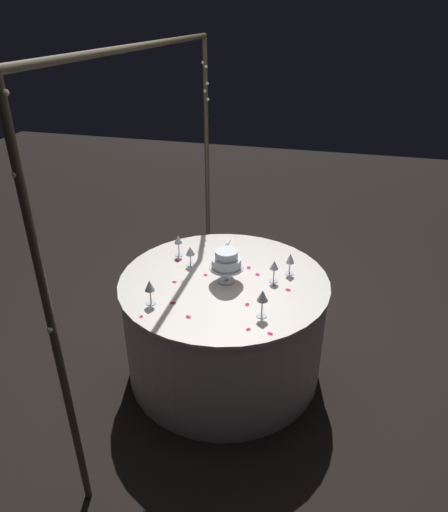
% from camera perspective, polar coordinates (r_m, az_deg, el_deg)
% --- Properties ---
extents(ground_plane, '(12.00, 12.00, 0.00)m').
position_cam_1_polar(ground_plane, '(3.42, 0.00, -13.59)').
color(ground_plane, black).
extents(decorative_arch, '(2.34, 0.06, 2.13)m').
position_cam_1_polar(decorative_arch, '(2.82, -8.96, 10.47)').
color(decorative_arch, '#473D2D').
rests_on(decorative_arch, ground).
extents(main_table, '(1.36, 1.36, 0.74)m').
position_cam_1_polar(main_table, '(3.18, 0.00, -8.61)').
color(main_table, silver).
rests_on(main_table, ground).
extents(tiered_cake, '(0.22, 0.22, 0.22)m').
position_cam_1_polar(tiered_cake, '(2.88, 0.30, -0.69)').
color(tiered_cake, silver).
rests_on(tiered_cake, main_table).
extents(wine_glass_0, '(0.06, 0.06, 0.17)m').
position_cam_1_polar(wine_glass_0, '(2.57, 4.80, -5.06)').
color(wine_glass_0, silver).
rests_on(wine_glass_0, main_table).
extents(wine_glass_1, '(0.06, 0.06, 0.16)m').
position_cam_1_polar(wine_glass_1, '(3.22, -5.69, 1.92)').
color(wine_glass_1, silver).
rests_on(wine_glass_1, main_table).
extents(wine_glass_2, '(0.06, 0.06, 0.15)m').
position_cam_1_polar(wine_glass_2, '(3.01, 8.22, -0.41)').
color(wine_glass_2, silver).
rests_on(wine_glass_2, main_table).
extents(wine_glass_3, '(0.06, 0.06, 0.14)m').
position_cam_1_polar(wine_glass_3, '(3.10, -4.22, 0.54)').
color(wine_glass_3, silver).
rests_on(wine_glass_3, main_table).
extents(wine_glass_4, '(0.06, 0.06, 0.15)m').
position_cam_1_polar(wine_glass_4, '(2.91, 6.25, -1.27)').
color(wine_glass_4, silver).
rests_on(wine_glass_4, main_table).
extents(wine_glass_5, '(0.06, 0.06, 0.16)m').
position_cam_1_polar(wine_glass_5, '(2.71, -9.21, -3.77)').
color(wine_glass_5, silver).
rests_on(wine_glass_5, main_table).
extents(cake_knife, '(0.30, 0.04, 0.01)m').
position_cam_1_polar(cake_knife, '(3.37, 0.27, 1.17)').
color(cake_knife, silver).
rests_on(cake_knife, main_table).
extents(rose_petal_0, '(0.03, 0.04, 0.00)m').
position_cam_1_polar(rose_petal_0, '(2.96, -6.17, -3.22)').
color(rose_petal_0, '#C61951').
rests_on(rose_petal_0, main_table).
extents(rose_petal_1, '(0.03, 0.03, 0.00)m').
position_cam_1_polar(rose_petal_1, '(2.73, 2.90, -6.02)').
color(rose_petal_1, '#C61951').
rests_on(rose_petal_1, main_table).
extents(rose_petal_2, '(0.04, 0.04, 0.00)m').
position_cam_1_polar(rose_petal_2, '(2.63, -4.46, -7.52)').
color(rose_petal_2, '#C61951').
rests_on(rose_petal_2, main_table).
extents(rose_petal_3, '(0.03, 0.02, 0.00)m').
position_cam_1_polar(rose_petal_3, '(2.67, -10.24, -7.39)').
color(rose_petal_3, '#C61951').
rests_on(rose_petal_3, main_table).
extents(rose_petal_4, '(0.04, 0.04, 0.00)m').
position_cam_1_polar(rose_petal_4, '(3.20, -5.84, -0.57)').
color(rose_petal_4, '#C61951').
rests_on(rose_petal_4, main_table).
extents(rose_petal_5, '(0.03, 0.03, 0.00)m').
position_cam_1_polar(rose_petal_5, '(3.07, -0.39, -1.73)').
color(rose_petal_5, '#C61951').
rests_on(rose_petal_5, main_table).
extents(rose_petal_6, '(0.04, 0.04, 0.00)m').
position_cam_1_polar(rose_petal_6, '(2.89, 7.96, -4.17)').
color(rose_petal_6, '#C61951').
rests_on(rose_petal_6, main_table).
extents(rose_petal_7, '(0.03, 0.03, 0.00)m').
position_cam_1_polar(rose_petal_7, '(3.17, 1.70, -0.77)').
color(rose_petal_7, '#C61951').
rests_on(rose_petal_7, main_table).
extents(rose_petal_8, '(0.04, 0.04, 0.00)m').
position_cam_1_polar(rose_petal_8, '(3.02, -2.31, -2.35)').
color(rose_petal_8, '#C61951').
rests_on(rose_petal_8, main_table).
extents(rose_petal_9, '(0.04, 0.03, 0.00)m').
position_cam_1_polar(rose_petal_9, '(2.54, 3.04, -9.07)').
color(rose_petal_9, '#C61951').
rests_on(rose_petal_9, main_table).
extents(rose_petal_10, '(0.04, 0.03, 0.00)m').
position_cam_1_polar(rose_petal_10, '(3.10, 3.08, -1.45)').
color(rose_petal_10, '#C61951').
rests_on(rose_petal_10, main_table).
extents(rose_petal_11, '(0.04, 0.04, 0.00)m').
position_cam_1_polar(rose_petal_11, '(2.76, -6.34, -5.82)').
color(rose_petal_11, '#C61951').
rests_on(rose_petal_11, main_table).
extents(rose_petal_12, '(0.03, 0.03, 0.00)m').
position_cam_1_polar(rose_petal_12, '(3.44, 0.48, 1.74)').
color(rose_petal_12, '#C61951').
rests_on(rose_petal_12, main_table).
extents(rose_petal_13, '(0.05, 0.04, 0.00)m').
position_cam_1_polar(rose_petal_13, '(3.03, 4.19, -2.30)').
color(rose_petal_13, '#C61951').
rests_on(rose_petal_13, main_table).
extents(rose_petal_14, '(0.03, 0.03, 0.00)m').
position_cam_1_polar(rose_petal_14, '(2.92, 6.24, -3.66)').
color(rose_petal_14, '#C61951').
rests_on(rose_petal_14, main_table).
extents(rose_petal_15, '(0.04, 0.04, 0.00)m').
position_cam_1_polar(rose_petal_15, '(3.06, 0.89, -1.83)').
color(rose_petal_15, '#C61951').
rests_on(rose_petal_15, main_table).
extents(rose_petal_16, '(0.03, 0.04, 0.00)m').
position_cam_1_polar(rose_petal_16, '(2.51, 5.74, -9.56)').
color(rose_petal_16, '#C61951').
rests_on(rose_petal_16, main_table).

